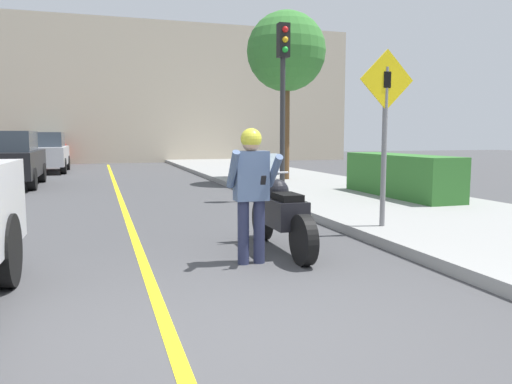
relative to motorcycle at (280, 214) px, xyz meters
The scene contains 13 objects.
ground_plane 2.98m from the motorcycle, 114.71° to the right, with size 80.00×80.00×0.00m, color #424244.
sidewalk_curb 3.84m from the motorcycle, 20.45° to the left, with size 4.40×44.00×0.15m.
road_center_line 3.83m from the motorcycle, 118.75° to the left, with size 0.12×36.00×0.01m.
building_backdrop 23.62m from the motorcycle, 93.01° to the left, with size 28.00×1.20×7.97m.
motorcycle is the anchor object (origin of this frame).
person_biker 0.92m from the motorcycle, 137.14° to the right, with size 0.59×0.46×1.64m.
crossing_sign 2.32m from the motorcycle, 14.79° to the left, with size 0.91×0.08×2.69m.
traffic_light 5.57m from the motorcycle, 69.12° to the left, with size 0.26×0.30×3.93m.
hedge_row 5.78m from the motorcycle, 40.85° to the left, with size 0.90×3.55×0.96m.
street_tree 10.12m from the motorcycle, 68.66° to the left, with size 2.48×2.48×5.27m.
parked_car_black 11.48m from the motorcycle, 115.52° to the left, with size 1.88×4.20×1.68m.
parked_car_silver 17.11m from the motorcycle, 105.21° to the left, with size 1.88×4.20×1.68m.
parked_car_red 23.16m from the motorcycle, 102.05° to the left, with size 1.88×4.20×1.68m.
Camera 1 is at (-1.08, -3.54, 1.56)m, focal length 35.00 mm.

